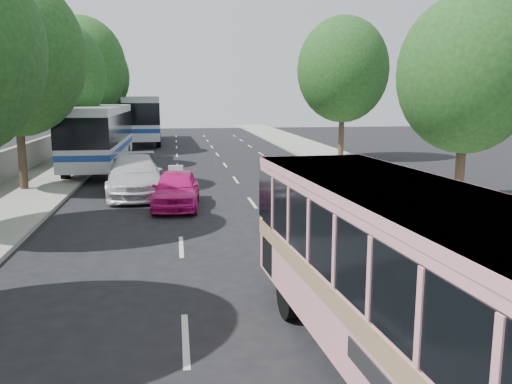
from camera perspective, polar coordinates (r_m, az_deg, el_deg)
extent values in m
plane|color=black|center=(12.00, 1.64, -10.63)|extent=(120.00, 120.00, 0.00)
cube|color=#9E998E|center=(31.99, -20.16, 2.04)|extent=(4.00, 90.00, 0.15)
cube|color=#9E998E|center=(33.03, 10.12, 2.72)|extent=(4.00, 90.00, 0.12)
cube|color=#9E998E|center=(32.31, -23.38, 3.38)|extent=(0.30, 90.00, 1.50)
cylinder|color=#38281E|center=(26.03, -23.45, 4.14)|extent=(0.36, 0.36, 3.80)
ellipsoid|color=#1B4016|center=(25.97, -24.09, 12.94)|extent=(6.00, 6.00, 6.90)
sphere|color=#1B4016|center=(25.69, -23.58, 15.71)|extent=(3.90, 3.90, 3.90)
cylinder|color=#38281E|center=(33.79, -19.83, 5.32)|extent=(0.36, 0.36, 3.50)
ellipsoid|color=#1B4016|center=(33.71, -20.21, 11.56)|extent=(5.52, 5.52, 6.35)
sphere|color=#1B4016|center=(33.40, -19.74, 13.51)|extent=(3.59, 3.59, 3.59)
cylinder|color=#38281E|center=(41.61, -17.59, 6.60)|extent=(0.36, 0.36, 3.99)
ellipsoid|color=#1B4016|center=(41.60, -17.91, 12.37)|extent=(6.30, 6.30, 7.24)
sphere|color=#1B4016|center=(41.32, -17.51, 14.17)|extent=(4.09, 4.09, 4.09)
cylinder|color=#38281E|center=(49.55, -16.38, 7.01)|extent=(0.36, 0.36, 3.72)
ellipsoid|color=#1B4016|center=(49.52, -16.61, 11.54)|extent=(5.88, 5.88, 6.76)
sphere|color=#1B4016|center=(49.22, -16.26, 12.94)|extent=(3.82, 3.82, 3.82)
cylinder|color=#38281E|center=(21.99, 20.69, 2.61)|extent=(0.36, 0.36, 3.23)
ellipsoid|color=#1B4016|center=(21.85, 21.26, 11.48)|extent=(5.10, 5.10, 5.87)
sphere|color=#1B4016|center=(21.84, 22.78, 14.07)|extent=(3.32, 3.31, 3.31)
cylinder|color=#38281E|center=(36.80, 8.97, 6.39)|extent=(0.36, 0.36, 3.80)
ellipsoid|color=#1B4016|center=(36.76, 9.15, 12.62)|extent=(6.00, 6.00, 6.90)
sphere|color=#1B4016|center=(36.67, 9.96, 14.48)|extent=(3.90, 3.90, 3.90)
cube|color=pink|center=(8.18, 15.87, -8.43)|extent=(2.94, 9.33, 2.46)
cube|color=#9E7A59|center=(8.27, 15.78, -10.30)|extent=(2.98, 9.35, 0.32)
cube|color=black|center=(8.05, 16.03, -5.39)|extent=(2.99, 9.36, 1.01)
cube|color=pink|center=(7.89, 16.28, -0.44)|extent=(2.96, 9.35, 0.15)
cylinder|color=black|center=(10.64, 3.52, -10.69)|extent=(0.34, 0.97, 0.96)
cylinder|color=black|center=(11.33, 13.42, -9.64)|extent=(0.34, 0.97, 0.96)
imported|color=#DB137C|center=(20.95, -8.39, 0.34)|extent=(1.99, 4.33, 1.44)
imported|color=silver|center=(23.87, -12.68, 1.69)|extent=(2.83, 5.95, 1.67)
cube|color=silver|center=(32.56, -16.16, 5.96)|extent=(2.69, 12.09, 3.07)
cube|color=black|center=(32.54, -16.19, 6.62)|extent=(2.74, 12.12, 1.51)
cube|color=navy|center=(32.62, -16.09, 4.59)|extent=(2.73, 12.11, 0.30)
cube|color=silver|center=(32.49, -16.29, 8.53)|extent=(2.71, 12.11, 0.14)
cylinder|color=black|center=(36.62, -16.96, 3.93)|extent=(0.33, 1.11, 1.11)
cylinder|color=black|center=(36.33, -13.43, 4.05)|extent=(0.33, 1.11, 1.11)
cylinder|color=black|center=(28.76, -19.42, 2.20)|extent=(0.33, 1.11, 1.11)
cylinder|color=black|center=(28.39, -14.94, 2.34)|extent=(0.33, 1.11, 1.11)
cube|color=silver|center=(50.04, -11.81, 7.80)|extent=(3.31, 13.72, 3.47)
cube|color=black|center=(50.03, -11.83, 8.29)|extent=(3.36, 13.75, 1.70)
cube|color=navy|center=(50.08, -11.78, 6.79)|extent=(3.35, 13.74, 0.34)
cube|color=silver|center=(50.01, -11.88, 9.69)|extent=(3.33, 13.74, 0.16)
cylinder|color=black|center=(54.49, -13.01, 6.11)|extent=(0.40, 1.26, 1.25)
cylinder|color=black|center=(54.43, -10.26, 6.20)|extent=(0.40, 1.26, 1.25)
cylinder|color=black|center=(45.44, -13.53, 5.32)|extent=(0.40, 1.26, 1.25)
cylinder|color=black|center=(45.36, -10.24, 5.43)|extent=(0.40, 1.26, 1.25)
cube|color=silver|center=(20.83, -8.45, 2.53)|extent=(0.56, 0.22, 0.18)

